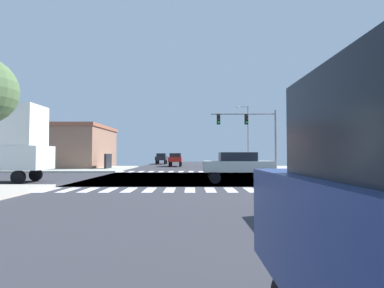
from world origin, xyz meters
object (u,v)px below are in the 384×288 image
Objects in this scene: street_lamp at (246,131)px; bank_building at (51,147)px; sedan_nearside_1 at (237,164)px; traffic_signal_mast at (250,126)px; sedan_crossing_2 at (175,159)px; pickup_farside_1 at (371,173)px; sedan_middle_3 at (161,158)px.

bank_building is (-25.97, -3.98, -2.43)m from street_lamp.
traffic_signal_mast is at bearing -15.43° from sedan_nearside_1.
pickup_farside_1 is at bearing 101.78° from sedan_crossing_2.
traffic_signal_mast is at bearing 117.09° from sedan_middle_3.
pickup_farside_1 is 44.19m from sedan_middle_3.
traffic_signal_mast is 15.16m from sedan_crossing_2.
sedan_nearside_1 is 1.00× the size of sedan_crossing_2.
sedan_crossing_2 is at bearing 12.76° from sedan_nearside_1.
sedan_nearside_1 is 0.84× the size of pickup_farside_1.
bank_building is at bearing 127.62° from pickup_farside_1.
street_lamp is 33.96m from pickup_farside_1.
sedan_crossing_2 and sedan_middle_3 have the same top height.
pickup_farside_1 reaches higher than sedan_crossing_2.
sedan_middle_3 is at bearing 103.08° from pickup_farside_1.
traffic_signal_mast is 0.41× the size of bank_building.
traffic_signal_mast is 25.45m from bank_building.
bank_building is 3.70× the size of sedan_nearside_1.
traffic_signal_mast is 1.30× the size of pickup_farside_1.
sedan_crossing_2 is at bearing -179.79° from street_lamp.
sedan_middle_3 is at bearing 14.18° from sedan_nearside_1.
bank_building is 18.63m from sedan_middle_3.
sedan_crossing_2 is (15.82, 3.95, -1.57)m from bank_building.
pickup_farside_1 reaches higher than sedan_nearside_1.
street_lamp reaches higher than bank_building.
street_lamp is 2.01× the size of sedan_middle_3.
bank_building is (-23.97, 8.36, -1.89)m from traffic_signal_mast.
bank_building is at bearing 47.86° from sedan_nearside_1.
sedan_middle_3 is (-10.00, 43.04, -0.17)m from pickup_farside_1.
street_lamp is 0.54× the size of bank_building.
traffic_signal_mast is at bearing -19.24° from bank_building.
pickup_farside_1 reaches higher than sedan_middle_3.
bank_building reaches higher than pickup_farside_1.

